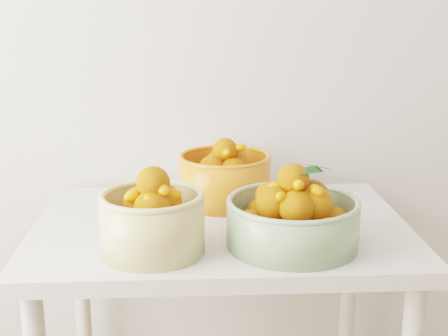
{
  "coord_description": "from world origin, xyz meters",
  "views": [
    {
      "loc": [
        -0.5,
        0.02,
        1.33
      ],
      "look_at": [
        -0.42,
        1.54,
        0.92
      ],
      "focal_mm": 50.0,
      "sensor_mm": 36.0,
      "label": 1
    }
  ],
  "objects": [
    {
      "name": "bowl_orange",
      "position": [
        -0.41,
        1.78,
        0.83
      ],
      "size": [
        0.3,
        0.3,
        0.2
      ],
      "rotation": [
        0.0,
        0.0,
        -0.13
      ],
      "color": "orange",
      "rests_on": "table"
    },
    {
      "name": "table",
      "position": [
        -0.43,
        1.6,
        0.65
      ],
      "size": [
        1.0,
        0.7,
        0.75
      ],
      "color": "silver",
      "rests_on": "ground"
    },
    {
      "name": "bowl_green",
      "position": [
        -0.26,
        1.43,
        0.82
      ],
      "size": [
        0.43,
        0.43,
        0.21
      ],
      "rotation": [
        0.0,
        0.0,
        -0.42
      ],
      "color": "#85A275",
      "rests_on": "table"
    },
    {
      "name": "bowl_cream",
      "position": [
        -0.6,
        1.41,
        0.83
      ],
      "size": [
        0.32,
        0.32,
        0.21
      ],
      "rotation": [
        0.0,
        0.0,
        -0.39
      ],
      "color": "#CDBB73",
      "rests_on": "table"
    }
  ]
}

